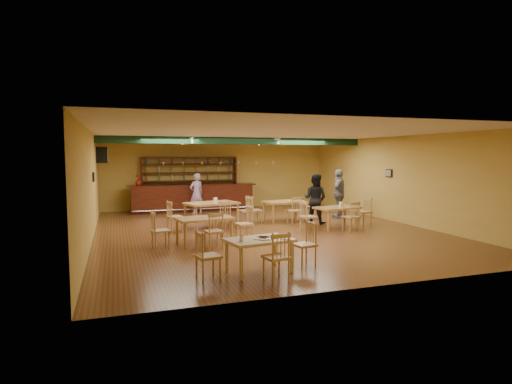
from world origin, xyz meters
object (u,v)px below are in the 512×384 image
object	(u,v)px
dining_table_c	(204,231)
bar_counter	(193,198)
near_table	(259,256)
patron_bar	(196,193)
dining_table_d	(337,217)
patron_right_a	(315,199)
dining_table_b	(285,211)
dining_table_a	(212,215)

from	to	relation	value
dining_table_c	bar_counter	bearing A→B (deg)	74.08
near_table	patron_bar	bearing A→B (deg)	78.06
bar_counter	dining_table_d	size ratio (longest dim) A/B	3.83
near_table	patron_right_a	world-z (taller)	patron_right_a
bar_counter	near_table	bearing A→B (deg)	-92.21
bar_counter	dining_table_c	bearing A→B (deg)	-97.47
dining_table_d	near_table	xyz separation A→B (m)	(-4.04, -4.06, -0.00)
dining_table_b	dining_table_a	bearing A→B (deg)	-176.74
patron_right_a	dining_table_d	bearing A→B (deg)	151.22
bar_counter	dining_table_a	world-z (taller)	bar_counter
dining_table_c	dining_table_b	bearing A→B (deg)	31.64
bar_counter	patron_bar	bearing A→B (deg)	-89.73
dining_table_a	near_table	distance (m)	5.48
dining_table_a	patron_bar	xyz separation A→B (m)	(0.13, 3.34, 0.41)
dining_table_b	patron_bar	size ratio (longest dim) A/B	0.88
dining_table_c	dining_table_d	bearing A→B (deg)	4.67
dining_table_a	patron_right_a	distance (m)	3.60
bar_counter	dining_table_b	size ratio (longest dim) A/B	3.68
patron_right_a	dining_table_b	bearing A→B (deg)	3.84
bar_counter	near_table	xyz separation A→B (m)	(-0.37, -9.64, -0.22)
dining_table_d	patron_right_a	bearing A→B (deg)	92.05
dining_table_b	dining_table_d	xyz separation A→B (m)	(1.04, -1.89, -0.01)
dining_table_a	near_table	size ratio (longest dim) A/B	1.28
dining_table_d	bar_counter	bearing A→B (deg)	113.03
dining_table_b	near_table	world-z (taller)	dining_table_b
bar_counter	dining_table_b	xyz separation A→B (m)	(2.63, -3.69, -0.21)
dining_table_a	patron_bar	distance (m)	3.37
near_table	patron_bar	size ratio (longest dim) A/B	0.78
bar_counter	dining_table_b	world-z (taller)	bar_counter
patron_bar	bar_counter	bearing A→B (deg)	-110.86
dining_table_c	near_table	xyz separation A→B (m)	(0.50, -3.00, -0.01)
bar_counter	patron_right_a	distance (m)	5.66
bar_counter	patron_right_a	world-z (taller)	patron_right_a
dining_table_c	patron_right_a	xyz separation A→B (m)	(4.30, 2.15, 0.50)
dining_table_a	dining_table_b	bearing A→B (deg)	-5.11
near_table	patron_bar	distance (m)	8.84
bar_counter	patron_right_a	size ratio (longest dim) A/B	3.10
bar_counter	near_table	world-z (taller)	bar_counter
dining_table_a	dining_table_c	xyz separation A→B (m)	(-0.74, -2.47, -0.05)
dining_table_c	patron_bar	bearing A→B (deg)	72.99
patron_right_a	patron_bar	bearing A→B (deg)	1.96
patron_bar	dining_table_b	bearing A→B (deg)	111.42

